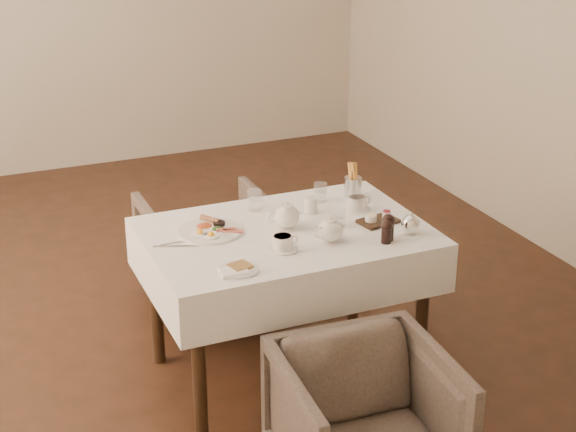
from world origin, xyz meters
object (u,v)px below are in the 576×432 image
(table, at_px, (286,254))
(armchair_near, at_px, (366,424))
(breakfast_plate, at_px, (210,230))
(teapot_centre, at_px, (286,215))
(armchair_far, at_px, (210,254))

(table, bearing_deg, armchair_near, -92.85)
(table, relative_size, armchair_near, 1.94)
(breakfast_plate, bearing_deg, armchair_near, -80.70)
(table, distance_m, armchair_near, 0.96)
(table, xyz_separation_m, armchair_near, (-0.04, -0.89, -0.34))
(table, xyz_separation_m, breakfast_plate, (-0.32, 0.12, 0.13))
(breakfast_plate, distance_m, teapot_centre, 0.35)
(armchair_far, distance_m, teapot_centre, 0.93)
(table, height_order, teapot_centre, teapot_centre)
(armchair_far, xyz_separation_m, breakfast_plate, (-0.21, -0.67, 0.45))
(table, distance_m, teapot_centre, 0.19)
(armchair_near, relative_size, breakfast_plate, 2.25)
(table, height_order, breakfast_plate, breakfast_plate)
(armchair_near, xyz_separation_m, teapot_centre, (0.06, 0.92, 0.52))
(armchair_near, distance_m, armchair_far, 1.69)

